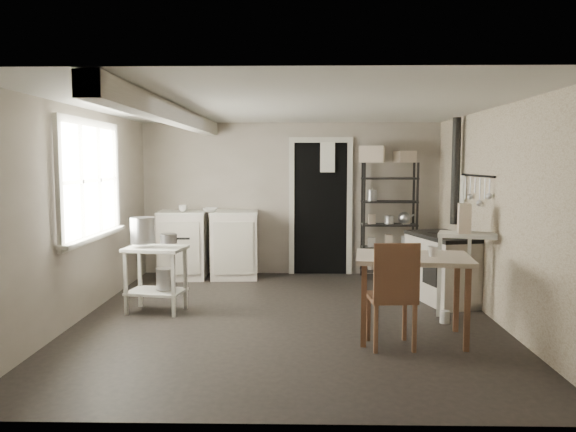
{
  "coord_description": "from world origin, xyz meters",
  "views": [
    {
      "loc": [
        0.13,
        -6.02,
        1.71
      ],
      "look_at": [
        0.0,
        0.3,
        1.1
      ],
      "focal_mm": 35.0,
      "sensor_mm": 36.0,
      "label": 1
    }
  ],
  "objects_px": {
    "shelf_rack": "(389,214)",
    "work_table": "(412,300)",
    "prep_table": "(156,277)",
    "flour_sack": "(392,262)",
    "stockpot": "(143,230)",
    "base_cabinets": "(209,247)",
    "stove": "(444,266)",
    "chair": "(391,295)"
  },
  "relations": [
    {
      "from": "prep_table",
      "to": "base_cabinets",
      "type": "bearing_deg",
      "value": 81.16
    },
    {
      "from": "work_table",
      "to": "base_cabinets",
      "type": "bearing_deg",
      "value": 130.5
    },
    {
      "from": "stockpot",
      "to": "base_cabinets",
      "type": "bearing_deg",
      "value": 77.23
    },
    {
      "from": "prep_table",
      "to": "work_table",
      "type": "xyz_separation_m",
      "value": [
        2.73,
        -0.94,
        -0.02
      ]
    },
    {
      "from": "prep_table",
      "to": "base_cabinets",
      "type": "height_order",
      "value": "base_cabinets"
    },
    {
      "from": "work_table",
      "to": "flour_sack",
      "type": "relative_size",
      "value": 2.46
    },
    {
      "from": "stockpot",
      "to": "work_table",
      "type": "height_order",
      "value": "stockpot"
    },
    {
      "from": "chair",
      "to": "work_table",
      "type": "bearing_deg",
      "value": 40.08
    },
    {
      "from": "stockpot",
      "to": "shelf_rack",
      "type": "height_order",
      "value": "shelf_rack"
    },
    {
      "from": "stove",
      "to": "shelf_rack",
      "type": "bearing_deg",
      "value": 92.7
    },
    {
      "from": "base_cabinets",
      "to": "stove",
      "type": "distance_m",
      "value": 3.4
    },
    {
      "from": "work_table",
      "to": "chair",
      "type": "distance_m",
      "value": 0.35
    },
    {
      "from": "prep_table",
      "to": "shelf_rack",
      "type": "bearing_deg",
      "value": 33.76
    },
    {
      "from": "base_cabinets",
      "to": "flour_sack",
      "type": "xyz_separation_m",
      "value": [
        2.7,
        0.04,
        -0.22
      ]
    },
    {
      "from": "stove",
      "to": "base_cabinets",
      "type": "bearing_deg",
      "value": 141.4
    },
    {
      "from": "stockpot",
      "to": "flour_sack",
      "type": "bearing_deg",
      "value": 31.95
    },
    {
      "from": "prep_table",
      "to": "stove",
      "type": "xyz_separation_m",
      "value": [
        3.42,
        0.57,
        0.04
      ]
    },
    {
      "from": "stove",
      "to": "chair",
      "type": "relative_size",
      "value": 1.05
    },
    {
      "from": "shelf_rack",
      "to": "stove",
      "type": "bearing_deg",
      "value": -72.23
    },
    {
      "from": "prep_table",
      "to": "chair",
      "type": "height_order",
      "value": "chair"
    },
    {
      "from": "stove",
      "to": "stockpot",
      "type": "bearing_deg",
      "value": 173.84
    },
    {
      "from": "prep_table",
      "to": "base_cabinets",
      "type": "relative_size",
      "value": 0.49
    },
    {
      "from": "stove",
      "to": "work_table",
      "type": "height_order",
      "value": "stove"
    },
    {
      "from": "shelf_rack",
      "to": "stove",
      "type": "distance_m",
      "value": 1.57
    },
    {
      "from": "base_cabinets",
      "to": "chair",
      "type": "xyz_separation_m",
      "value": [
        2.19,
        -3.08,
        0.02
      ]
    },
    {
      "from": "prep_table",
      "to": "stockpot",
      "type": "distance_m",
      "value": 0.56
    },
    {
      "from": "prep_table",
      "to": "shelf_rack",
      "type": "distance_m",
      "value": 3.6
    },
    {
      "from": "prep_table",
      "to": "stove",
      "type": "distance_m",
      "value": 3.46
    },
    {
      "from": "stockpot",
      "to": "chair",
      "type": "relative_size",
      "value": 0.3
    },
    {
      "from": "prep_table",
      "to": "stockpot",
      "type": "relative_size",
      "value": 2.52
    },
    {
      "from": "shelf_rack",
      "to": "flour_sack",
      "type": "relative_size",
      "value": 3.89
    },
    {
      "from": "work_table",
      "to": "chair",
      "type": "relative_size",
      "value": 1.08
    },
    {
      "from": "stove",
      "to": "chair",
      "type": "bearing_deg",
      "value": -133.52
    },
    {
      "from": "chair",
      "to": "shelf_rack",
      "type": "bearing_deg",
      "value": 77.58
    },
    {
      "from": "stockpot",
      "to": "shelf_rack",
      "type": "relative_size",
      "value": 0.17
    },
    {
      "from": "work_table",
      "to": "flour_sack",
      "type": "bearing_deg",
      "value": 84.56
    },
    {
      "from": "shelf_rack",
      "to": "work_table",
      "type": "height_order",
      "value": "shelf_rack"
    },
    {
      "from": "stockpot",
      "to": "work_table",
      "type": "relative_size",
      "value": 0.28
    },
    {
      "from": "prep_table",
      "to": "work_table",
      "type": "distance_m",
      "value": 2.88
    },
    {
      "from": "shelf_rack",
      "to": "flour_sack",
      "type": "height_order",
      "value": "shelf_rack"
    },
    {
      "from": "base_cabinets",
      "to": "shelf_rack",
      "type": "bearing_deg",
      "value": -2.52
    },
    {
      "from": "shelf_rack",
      "to": "stove",
      "type": "xyz_separation_m",
      "value": [
        0.46,
        -1.41,
        -0.51
      ]
    }
  ]
}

